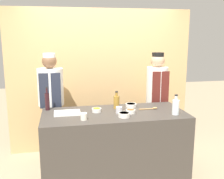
{
  "coord_description": "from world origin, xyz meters",
  "views": [
    {
      "loc": [
        -0.67,
        -3.26,
        1.96
      ],
      "look_at": [
        0.0,
        0.17,
        1.24
      ],
      "focal_mm": 42.0,
      "sensor_mm": 36.0,
      "label": 1
    }
  ],
  "objects_px": {
    "cup_cream": "(84,116)",
    "wooden_spoon": "(151,108)",
    "sauce_bowl_orange": "(97,110)",
    "cutting_board": "(67,113)",
    "bottle_clear": "(176,107)",
    "bottle_wine": "(47,101)",
    "chef_left": "(51,106)",
    "sauce_bowl_brown": "(131,111)",
    "cup_steel": "(119,110)",
    "sauce_bowl_white": "(131,105)",
    "sauce_bowl_purple": "(124,115)",
    "bottle_vinegar": "(116,102)",
    "chef_right": "(156,100)"
  },
  "relations": [
    {
      "from": "sauce_bowl_orange",
      "to": "sauce_bowl_purple",
      "type": "bearing_deg",
      "value": -42.72
    },
    {
      "from": "sauce_bowl_white",
      "to": "cup_steel",
      "type": "distance_m",
      "value": 0.36
    },
    {
      "from": "sauce_bowl_white",
      "to": "sauce_bowl_purple",
      "type": "height_order",
      "value": "sauce_bowl_purple"
    },
    {
      "from": "bottle_vinegar",
      "to": "wooden_spoon",
      "type": "bearing_deg",
      "value": -16.12
    },
    {
      "from": "bottle_clear",
      "to": "bottle_wine",
      "type": "distance_m",
      "value": 1.72
    },
    {
      "from": "sauce_bowl_white",
      "to": "sauce_bowl_orange",
      "type": "bearing_deg",
      "value": -162.54
    },
    {
      "from": "bottle_clear",
      "to": "wooden_spoon",
      "type": "bearing_deg",
      "value": 128.9
    },
    {
      "from": "sauce_bowl_white",
      "to": "chef_left",
      "type": "bearing_deg",
      "value": 159.64
    },
    {
      "from": "cup_cream",
      "to": "sauce_bowl_white",
      "type": "bearing_deg",
      "value": 33.14
    },
    {
      "from": "sauce_bowl_purple",
      "to": "cutting_board",
      "type": "relative_size",
      "value": 0.44
    },
    {
      "from": "sauce_bowl_purple",
      "to": "bottle_clear",
      "type": "distance_m",
      "value": 0.68
    },
    {
      "from": "cup_cream",
      "to": "bottle_vinegar",
      "type": "bearing_deg",
      "value": 40.32
    },
    {
      "from": "bottle_wine",
      "to": "cup_cream",
      "type": "relative_size",
      "value": 3.81
    },
    {
      "from": "sauce_bowl_white",
      "to": "bottle_wine",
      "type": "height_order",
      "value": "bottle_wine"
    },
    {
      "from": "sauce_bowl_white",
      "to": "sauce_bowl_brown",
      "type": "xyz_separation_m",
      "value": [
        -0.09,
        -0.3,
        0.0
      ]
    },
    {
      "from": "bottle_vinegar",
      "to": "chef_right",
      "type": "relative_size",
      "value": 0.15
    },
    {
      "from": "cup_cream",
      "to": "wooden_spoon",
      "type": "xyz_separation_m",
      "value": [
        0.95,
        0.28,
        -0.03
      ]
    },
    {
      "from": "bottle_clear",
      "to": "chef_left",
      "type": "height_order",
      "value": "chef_left"
    },
    {
      "from": "cutting_board",
      "to": "sauce_bowl_white",
      "type": "bearing_deg",
      "value": 10.45
    },
    {
      "from": "sauce_bowl_white",
      "to": "bottle_clear",
      "type": "distance_m",
      "value": 0.67
    },
    {
      "from": "sauce_bowl_orange",
      "to": "sauce_bowl_white",
      "type": "bearing_deg",
      "value": 17.46
    },
    {
      "from": "bottle_clear",
      "to": "bottle_vinegar",
      "type": "bearing_deg",
      "value": 148.73
    },
    {
      "from": "sauce_bowl_purple",
      "to": "sauce_bowl_brown",
      "type": "xyz_separation_m",
      "value": [
        0.12,
        0.14,
        -0.0
      ]
    },
    {
      "from": "sauce_bowl_purple",
      "to": "cutting_board",
      "type": "xyz_separation_m",
      "value": [
        -0.7,
        0.28,
        -0.02
      ]
    },
    {
      "from": "chef_left",
      "to": "bottle_clear",
      "type": "bearing_deg",
      "value": -29.09
    },
    {
      "from": "chef_right",
      "to": "chef_left",
      "type": "bearing_deg",
      "value": 180.0
    },
    {
      "from": "sauce_bowl_purple",
      "to": "cup_cream",
      "type": "height_order",
      "value": "cup_cream"
    },
    {
      "from": "sauce_bowl_brown",
      "to": "wooden_spoon",
      "type": "distance_m",
      "value": 0.34
    },
    {
      "from": "cutting_board",
      "to": "cup_steel",
      "type": "relative_size",
      "value": 3.92
    },
    {
      "from": "cutting_board",
      "to": "cup_cream",
      "type": "xyz_separation_m",
      "value": [
        0.19,
        -0.3,
        0.03
      ]
    },
    {
      "from": "sauce_bowl_orange",
      "to": "cutting_board",
      "type": "relative_size",
      "value": 0.37
    },
    {
      "from": "bottle_vinegar",
      "to": "cup_cream",
      "type": "xyz_separation_m",
      "value": [
        -0.49,
        -0.42,
        -0.05
      ]
    },
    {
      "from": "bottle_wine",
      "to": "bottle_clear",
      "type": "bearing_deg",
      "value": -18.08
    },
    {
      "from": "cup_cream",
      "to": "bottle_clear",
      "type": "bearing_deg",
      "value": -0.1
    },
    {
      "from": "sauce_bowl_brown",
      "to": "bottle_clear",
      "type": "xyz_separation_m",
      "value": [
        0.55,
        -0.17,
        0.08
      ]
    },
    {
      "from": "bottle_vinegar",
      "to": "bottle_wine",
      "type": "distance_m",
      "value": 0.95
    },
    {
      "from": "cup_cream",
      "to": "bottle_wine",
      "type": "bearing_deg",
      "value": 130.27
    },
    {
      "from": "bottle_vinegar",
      "to": "wooden_spoon",
      "type": "height_order",
      "value": "bottle_vinegar"
    },
    {
      "from": "sauce_bowl_orange",
      "to": "cup_cream",
      "type": "xyz_separation_m",
      "value": [
        -0.2,
        -0.3,
        0.01
      ]
    },
    {
      "from": "sauce_bowl_white",
      "to": "wooden_spoon",
      "type": "height_order",
      "value": "sauce_bowl_white"
    },
    {
      "from": "sauce_bowl_brown",
      "to": "bottle_vinegar",
      "type": "xyz_separation_m",
      "value": [
        -0.14,
        0.25,
        0.07
      ]
    },
    {
      "from": "sauce_bowl_brown",
      "to": "cup_steel",
      "type": "distance_m",
      "value": 0.15
    },
    {
      "from": "wooden_spoon",
      "to": "bottle_clear",
      "type": "bearing_deg",
      "value": -51.1
    },
    {
      "from": "cutting_board",
      "to": "bottle_wine",
      "type": "xyz_separation_m",
      "value": [
        -0.26,
        0.23,
        0.12
      ]
    },
    {
      "from": "bottle_wine",
      "to": "chef_right",
      "type": "xyz_separation_m",
      "value": [
        1.71,
        0.35,
        -0.16
      ]
    },
    {
      "from": "cutting_board",
      "to": "bottle_clear",
      "type": "xyz_separation_m",
      "value": [
        1.37,
        -0.3,
        0.09
      ]
    },
    {
      "from": "cup_cream",
      "to": "chef_left",
      "type": "distance_m",
      "value": 0.98
    },
    {
      "from": "sauce_bowl_white",
      "to": "bottle_wine",
      "type": "bearing_deg",
      "value": 176.86
    },
    {
      "from": "bottle_clear",
      "to": "bottle_wine",
      "type": "bearing_deg",
      "value": 161.92
    },
    {
      "from": "cup_cream",
      "to": "chef_right",
      "type": "xyz_separation_m",
      "value": [
        1.26,
        0.89,
        -0.07
      ]
    }
  ]
}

